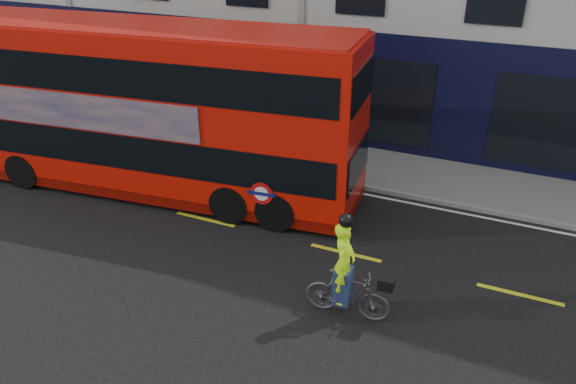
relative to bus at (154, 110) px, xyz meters
The scene contains 7 objects.
ground 4.19m from the bus, 49.96° to the right, with size 120.00×120.00×0.00m, color black.
pavement 5.07m from the bus, 60.82° to the left, with size 60.00×3.00×0.12m, color slate.
kerb 4.03m from the bus, 47.80° to the left, with size 60.00×0.12×0.13m, color gray.
road_edge_line 3.90m from the bus, 43.98° to the left, with size 58.00×0.10×0.01m, color silver.
lane_dashes 3.46m from the bus, 26.66° to the right, with size 58.00×0.12×0.01m, color yellow, non-canonical shape.
bus is the anchor object (origin of this frame).
cyclist 7.85m from the bus, 25.49° to the right, with size 1.82×0.67×2.38m.
Camera 1 is at (7.46, -9.57, 7.55)m, focal length 35.00 mm.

